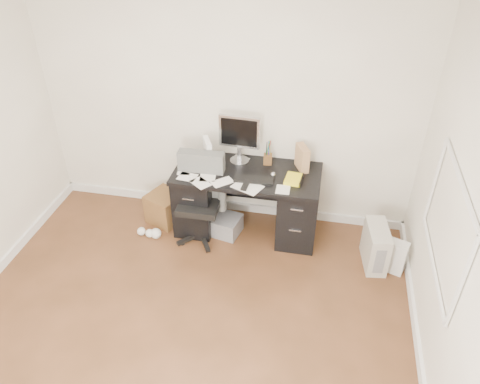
% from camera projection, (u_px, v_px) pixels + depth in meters
% --- Properties ---
extents(ground, '(4.00, 4.00, 0.00)m').
position_uv_depth(ground, '(175.00, 347.00, 3.93)').
color(ground, '#422815').
rests_on(ground, ground).
extents(room_shell, '(4.02, 4.02, 2.71)m').
position_uv_depth(room_shell, '(161.00, 181.00, 3.00)').
color(room_shell, beige).
rests_on(room_shell, ground).
extents(desk, '(1.50, 0.70, 0.75)m').
position_uv_depth(desk, '(247.00, 200.00, 4.98)').
color(desk, black).
rests_on(desk, ground).
extents(loose_papers, '(1.10, 0.60, 0.00)m').
position_uv_depth(loose_papers, '(227.00, 173.00, 4.77)').
color(loose_papers, silver).
rests_on(loose_papers, desk).
extents(lcd_monitor, '(0.44, 0.26, 0.54)m').
position_uv_depth(lcd_monitor, '(239.00, 139.00, 4.80)').
color(lcd_monitor, '#A9A9AD').
rests_on(lcd_monitor, desk).
extents(keyboard, '(0.39, 0.15, 0.02)m').
position_uv_depth(keyboard, '(254.00, 180.00, 4.65)').
color(keyboard, black).
rests_on(keyboard, desk).
extents(computer_mouse, '(0.06, 0.06, 0.05)m').
position_uv_depth(computer_mouse, '(273.00, 175.00, 4.69)').
color(computer_mouse, '#A9A9AD').
rests_on(computer_mouse, desk).
extents(travel_mug, '(0.08, 0.08, 0.17)m').
position_uv_depth(travel_mug, '(184.00, 159.00, 4.82)').
color(travel_mug, navy).
rests_on(travel_mug, desk).
extents(white_binder, '(0.19, 0.25, 0.26)m').
position_uv_depth(white_binder, '(208.00, 151.00, 4.87)').
color(white_binder, white).
rests_on(white_binder, desk).
extents(magazine_file, '(0.19, 0.24, 0.26)m').
position_uv_depth(magazine_file, '(302.00, 158.00, 4.76)').
color(magazine_file, '#9C734B').
rests_on(magazine_file, desk).
extents(pen_cup, '(0.12, 0.12, 0.26)m').
position_uv_depth(pen_cup, '(268.00, 153.00, 4.85)').
color(pen_cup, brown).
rests_on(pen_cup, desk).
extents(yellow_book, '(0.18, 0.22, 0.04)m').
position_uv_depth(yellow_book, '(294.00, 179.00, 4.64)').
color(yellow_book, yellow).
rests_on(yellow_book, desk).
extents(paper_remote, '(0.35, 0.32, 0.02)m').
position_uv_depth(paper_remote, '(247.00, 186.00, 4.55)').
color(paper_remote, silver).
rests_on(paper_remote, desk).
extents(office_chair, '(0.56, 0.56, 0.96)m').
position_uv_depth(office_chair, '(199.00, 200.00, 4.84)').
color(office_chair, '#4C4E4C').
rests_on(office_chair, ground).
extents(pc_tower, '(0.26, 0.46, 0.44)m').
position_uv_depth(pc_tower, '(376.00, 246.00, 4.64)').
color(pc_tower, '#ACA79C').
rests_on(pc_tower, ground).
extents(shopping_bag, '(0.31, 0.26, 0.35)m').
position_uv_depth(shopping_bag, '(392.00, 256.00, 4.59)').
color(shopping_bag, silver).
rests_on(shopping_bag, ground).
extents(wicker_basket, '(0.45, 0.45, 0.35)m').
position_uv_depth(wicker_basket, '(165.00, 207.00, 5.25)').
color(wicker_basket, '#513218').
rests_on(wicker_basket, ground).
extents(desk_printer, '(0.40, 0.35, 0.20)m').
position_uv_depth(desk_printer, '(224.00, 225.00, 5.11)').
color(desk_printer, slate).
rests_on(desk_printer, ground).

